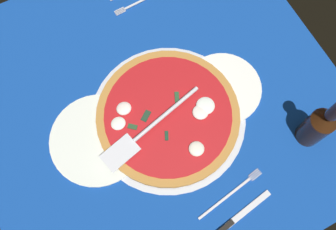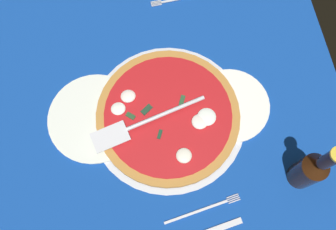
# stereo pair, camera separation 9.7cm
# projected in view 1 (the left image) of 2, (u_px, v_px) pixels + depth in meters

# --- Properties ---
(ground_plane) EXTENTS (0.93, 0.93, 0.01)m
(ground_plane) POSITION_uv_depth(u_px,v_px,m) (156.00, 101.00, 1.01)
(ground_plane) COLOR #113F98
(pizza_pan) EXTENTS (0.39, 0.39, 0.01)m
(pizza_pan) POSITION_uv_depth(u_px,v_px,m) (168.00, 117.00, 0.99)
(pizza_pan) COLOR silver
(pizza_pan) RESTS_ON ground_plane
(dinner_plate_left) EXTENTS (0.20, 0.20, 0.01)m
(dinner_plate_left) POSITION_uv_depth(u_px,v_px,m) (223.00, 88.00, 1.01)
(dinner_plate_left) COLOR white
(dinner_plate_left) RESTS_ON ground_plane
(dinner_plate_right) EXTENTS (0.24, 0.24, 0.01)m
(dinner_plate_right) POSITION_uv_depth(u_px,v_px,m) (97.00, 140.00, 0.97)
(dinner_plate_right) COLOR silver
(dinner_plate_right) RESTS_ON ground_plane
(pizza) EXTENTS (0.36, 0.36, 0.03)m
(pizza) POSITION_uv_depth(u_px,v_px,m) (168.00, 116.00, 0.97)
(pizza) COLOR #B77C37
(pizza) RESTS_ON pizza_pan
(pizza_server) EXTENTS (0.29, 0.10, 0.01)m
(pizza_server) POSITION_uv_depth(u_px,v_px,m) (148.00, 129.00, 0.94)
(pizza_server) COLOR silver
(pizza_server) RESTS_ON pizza
(place_setting_far) EXTENTS (0.22, 0.15, 0.01)m
(place_setting_far) POSITION_uv_depth(u_px,v_px,m) (232.00, 208.00, 0.91)
(place_setting_far) COLOR white
(place_setting_far) RESTS_ON ground_plane
(beer_bottle) EXTENTS (0.06, 0.06, 0.24)m
(beer_bottle) POSITION_uv_depth(u_px,v_px,m) (320.00, 125.00, 0.89)
(beer_bottle) COLOR #391D0C
(beer_bottle) RESTS_ON ground_plane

